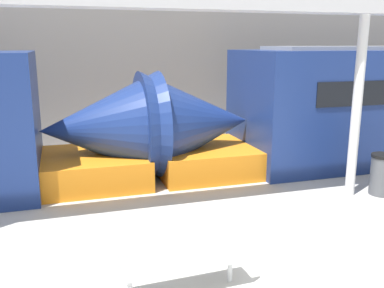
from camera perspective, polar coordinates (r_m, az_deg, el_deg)
name	(u,v)px	position (r m, az deg, el deg)	size (l,w,h in m)	color
station_wall	(140,68)	(14.12, -6.89, 10.04)	(56.00, 0.20, 5.00)	gray
bench_near	(184,262)	(5.84, -1.11, -15.42)	(1.79, 0.51, 0.78)	silver
trash_bin	(383,174)	(10.33, 24.12, -3.72)	(0.57, 0.57, 0.91)	#4C4F54
support_column_near	(357,109)	(9.75, 21.10, 4.43)	(0.21, 0.21, 3.85)	silver
canopy_beam	(366,7)	(9.68, 22.16, 16.57)	(28.00, 0.60, 0.28)	#B7B7BC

